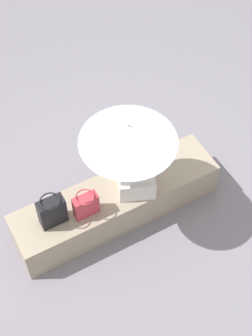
{
  "coord_description": "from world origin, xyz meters",
  "views": [
    {
      "loc": [
        1.25,
        2.46,
        4.38
      ],
      "look_at": [
        -0.09,
        0.04,
        0.75
      ],
      "focal_mm": 53.81,
      "sensor_mm": 36.0,
      "label": 1
    }
  ],
  "objects_px": {
    "parasol": "(128,134)",
    "handbag_black": "(86,205)",
    "person_seated": "(137,164)",
    "tote_bag_canvas": "(52,211)"
  },
  "relations": [
    {
      "from": "handbag_black",
      "to": "tote_bag_canvas",
      "type": "distance_m",
      "value": 0.31
    },
    {
      "from": "person_seated",
      "to": "parasol",
      "type": "relative_size",
      "value": 0.9
    },
    {
      "from": "parasol",
      "to": "handbag_black",
      "type": "xyz_separation_m",
      "value": [
        0.44,
        -0.0,
        -0.75
      ]
    },
    {
      "from": "parasol",
      "to": "handbag_black",
      "type": "bearing_deg",
      "value": -0.56
    },
    {
      "from": "parasol",
      "to": "tote_bag_canvas",
      "type": "bearing_deg",
      "value": -5.27
    },
    {
      "from": "person_seated",
      "to": "handbag_black",
      "type": "height_order",
      "value": "person_seated"
    },
    {
      "from": "person_seated",
      "to": "tote_bag_canvas",
      "type": "xyz_separation_m",
      "value": [
        0.84,
        -0.05,
        -0.22
      ]
    },
    {
      "from": "handbag_black",
      "to": "tote_bag_canvas",
      "type": "relative_size",
      "value": 0.8
    },
    {
      "from": "person_seated",
      "to": "tote_bag_canvas",
      "type": "relative_size",
      "value": 2.68
    },
    {
      "from": "person_seated",
      "to": "parasol",
      "type": "height_order",
      "value": "parasol"
    }
  ]
}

